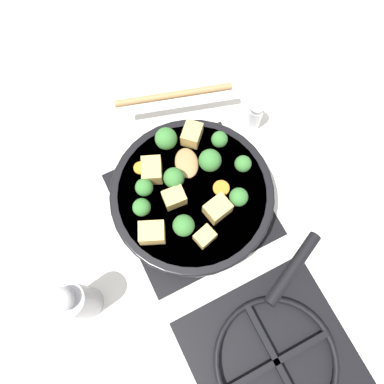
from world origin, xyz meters
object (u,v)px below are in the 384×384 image
Objects in this scene: wooden_spoon at (179,122)px; pepper_mill at (77,301)px; skillet_pan at (193,197)px; salt_shaker at (254,116)px.

wooden_spoon is 1.38× the size of pepper_mill.
skillet_pan is at bearing 73.95° from wooden_spoon.
salt_shaker is at bearing -157.60° from pepper_mill.
skillet_pan is 0.30m from pepper_mill.
wooden_spoon is at bearing -12.37° from salt_shaker.
pepper_mill is (0.29, 0.09, 0.02)m from skillet_pan.
salt_shaker is at bearing 167.63° from wooden_spoon.
skillet_pan is 0.25m from salt_shaker.
pepper_mill is (0.33, 0.25, -0.01)m from wooden_spoon.
pepper_mill is at bearing 22.40° from salt_shaker.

